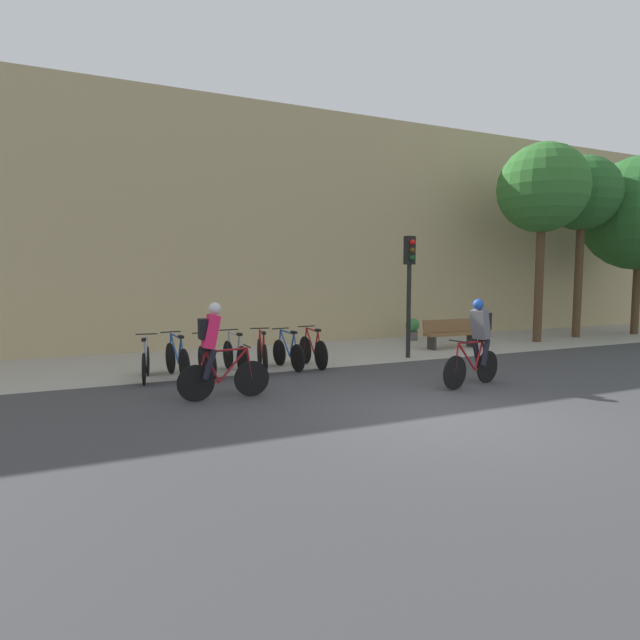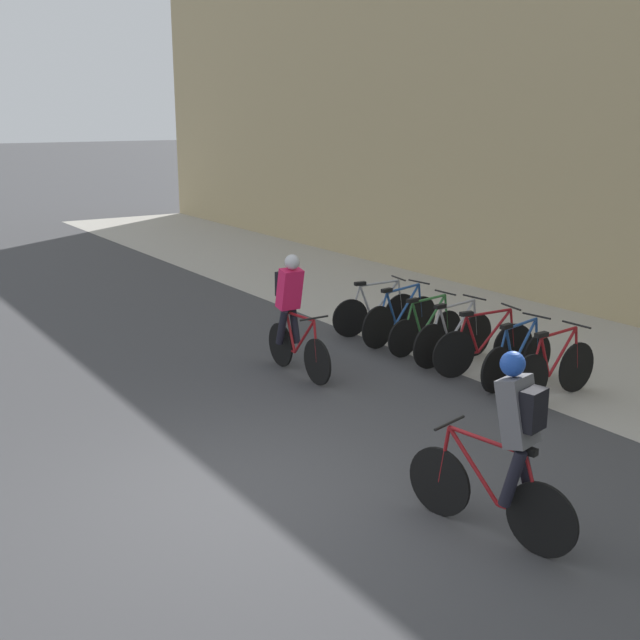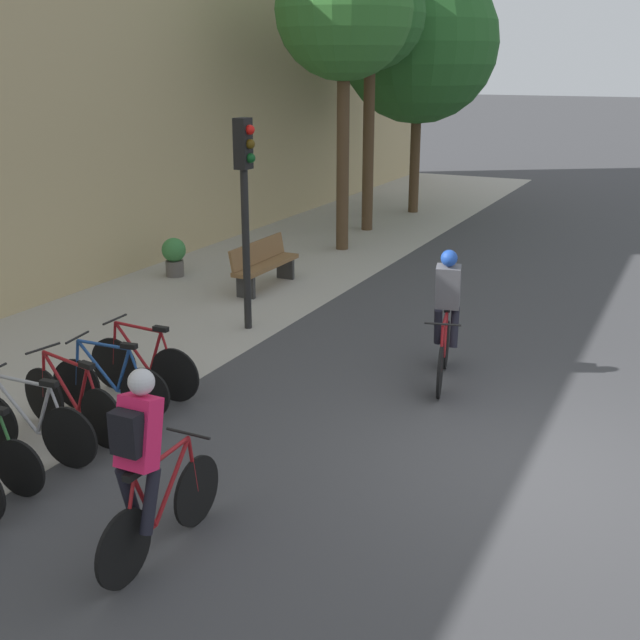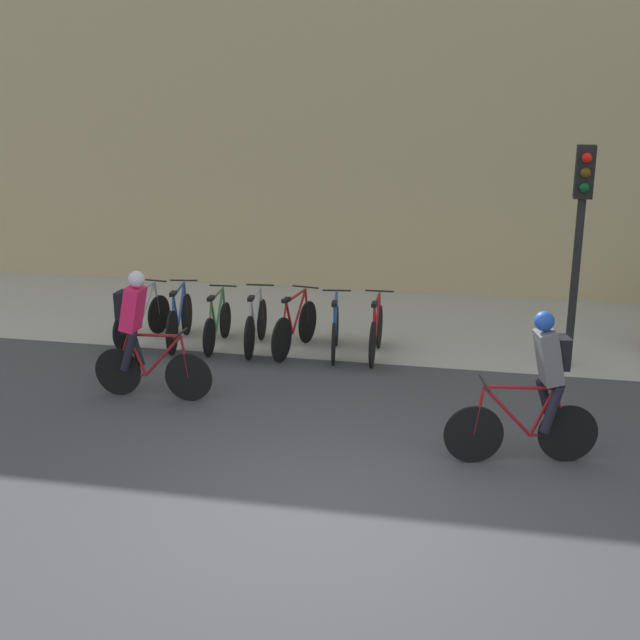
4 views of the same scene
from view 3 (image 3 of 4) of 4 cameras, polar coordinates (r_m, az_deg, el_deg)
The scene contains 14 objects.
ground at distance 8.94m, azimuth 14.23°, elevation -10.06°, with size 200.00×200.00×0.00m, color #3D3D3F.
kerb_strip at distance 12.02m, azimuth -18.99°, elevation -3.10°, with size 44.00×4.50×0.01m, color #A39E93.
cyclist_pink at distance 6.88m, azimuth -12.29°, elevation -9.92°, with size 1.70×0.46×1.77m.
cyclist_grey at distance 10.80m, azimuth 8.99°, elevation 0.64°, with size 1.71×0.59×1.78m.
parked_bike_3 at distance 9.19m, azimuth -19.96°, elevation -7.01°, with size 0.46×1.72×0.98m.
parked_bike_4 at distance 9.60m, azimuth -17.22°, elevation -5.61°, with size 0.47×1.73×0.98m.
parked_bike_5 at distance 10.05m, azimuth -14.70°, elevation -4.42°, with size 0.46×1.60×0.96m.
parked_bike_6 at distance 10.51m, azimuth -12.43°, elevation -3.15°, with size 0.46×1.66×0.99m.
traffic_light_pole at distance 12.48m, azimuth -5.36°, elevation 9.52°, with size 0.26×0.30×3.31m.
bench at distance 15.23m, azimuth -4.03°, elevation 4.04°, with size 1.90×0.44×0.89m.
street_tree_0 at distance 18.09m, azimuth 1.73°, elevation 21.10°, with size 2.94×2.94×6.63m.
street_tree_1 at distance 20.35m, azimuth 3.63°, elevation 20.76°, with size 2.63×2.63×6.51m.
street_tree_2 at distance 23.00m, azimuth 7.05°, elevation 18.98°, with size 4.28×4.28×6.74m.
potted_plant at distance 16.29m, azimuth -10.34°, elevation 4.57°, with size 0.48×0.48×0.78m.
Camera 3 is at (-7.82, -1.40, 4.11)m, focal length 45.00 mm.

